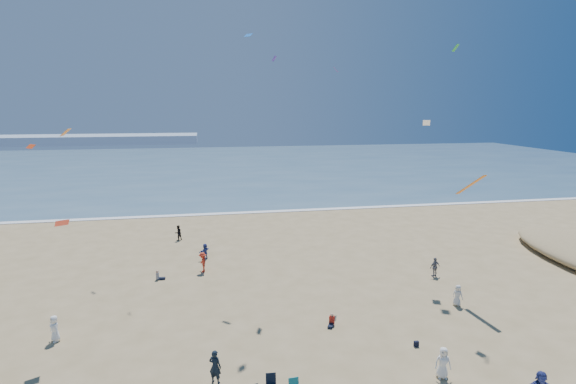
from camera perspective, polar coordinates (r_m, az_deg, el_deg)
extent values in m
cube|color=#476B84|center=(110.74, -9.33, 3.29)|extent=(220.00, 100.00, 0.06)
cube|color=white|center=(61.52, -8.19, -2.73)|extent=(220.00, 1.20, 0.08)
cube|color=#7A8EA8|center=(194.01, -28.02, 5.85)|extent=(110.00, 20.00, 3.20)
imported|color=silver|center=(35.90, 20.73, -12.17)|extent=(0.84, 0.92, 1.57)
imported|color=red|center=(40.62, -10.78, -8.76)|extent=(0.90, 1.27, 1.78)
imported|color=gray|center=(40.94, 18.16, -9.04)|extent=(1.06, 0.64, 1.69)
imported|color=black|center=(50.48, -13.78, -5.05)|extent=(1.02, 1.00, 1.65)
imported|color=#364696|center=(43.92, -10.49, -7.41)|extent=(1.21, 1.40, 1.52)
imported|color=black|center=(25.61, -9.24, -21.05)|extent=(0.81, 0.71, 1.87)
imported|color=white|center=(27.06, 19.08, -19.81)|extent=(0.96, 0.75, 1.75)
imported|color=white|center=(32.49, -27.51, -15.13)|extent=(0.91, 0.98, 1.68)
cube|color=black|center=(29.88, 15.98, -18.05)|extent=(0.28, 0.18, 0.34)
cube|color=white|center=(39.98, 17.17, 8.40)|extent=(0.78, 0.78, 0.47)
cube|color=#5225A3|center=(36.70, -1.76, 16.58)|extent=(0.50, 0.83, 0.42)
cube|color=red|center=(39.97, -29.86, 5.04)|extent=(0.88, 0.85, 0.31)
cube|color=#E7402F|center=(29.58, -26.77, -3.53)|extent=(0.88, 0.76, 0.43)
cube|color=orange|center=(28.38, -26.40, 6.80)|extent=(0.47, 0.83, 0.41)
cube|color=green|center=(36.36, 20.51, 16.77)|extent=(0.62, 0.61, 0.50)
cube|color=#84268B|center=(38.20, 6.10, 15.20)|extent=(0.60, 0.90, 0.40)
cube|color=blue|center=(39.34, -5.05, 19.23)|extent=(0.73, 0.74, 0.28)
cube|color=orange|center=(36.24, 22.17, 0.84)|extent=(0.35, 2.64, 1.87)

